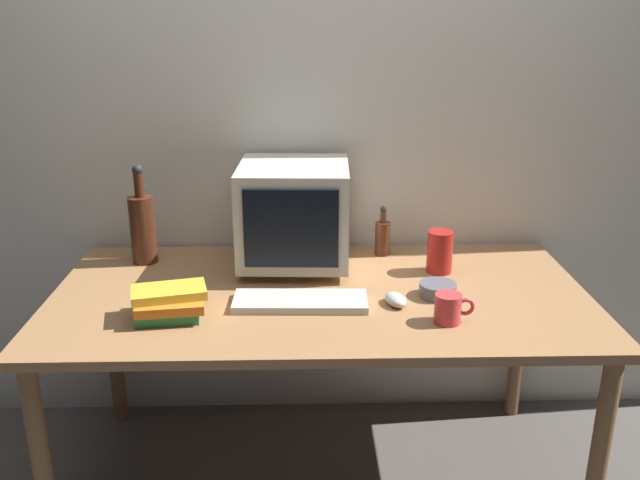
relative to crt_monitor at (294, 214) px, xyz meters
The scene contains 12 objects.
ground_plane 0.96m from the crt_monitor, 70.54° to the right, with size 6.00×6.00×0.00m, color #56514C.
back_wall 0.43m from the crt_monitor, 72.05° to the left, with size 4.00×0.08×2.50m, color silver.
desk 0.37m from the crt_monitor, 70.54° to the right, with size 1.76×0.90×0.73m.
crt_monitor is the anchor object (origin of this frame).
keyboard 0.39m from the crt_monitor, 86.47° to the right, with size 0.42×0.15×0.02m, color beige.
computer_mouse 0.51m from the crt_monitor, 47.72° to the right, with size 0.06×0.10×0.04m, color beige.
bottle_tall 0.55m from the crt_monitor, behind, with size 0.09×0.09×0.36m.
bottle_short 0.37m from the crt_monitor, 17.03° to the left, with size 0.06×0.06×0.19m.
book_stack 0.58m from the crt_monitor, 131.45° to the right, with size 0.24×0.19×0.09m.
mug 0.68m from the crt_monitor, 46.09° to the right, with size 0.12×0.08×0.09m.
cd_spindle 0.57m from the crt_monitor, 31.89° to the right, with size 0.12×0.12×0.04m, color #595B66.
metal_canister 0.53m from the crt_monitor, ahead, with size 0.09×0.09×0.15m, color #A51E19.
Camera 1 is at (-0.05, -2.03, 1.63)m, focal length 37.77 mm.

